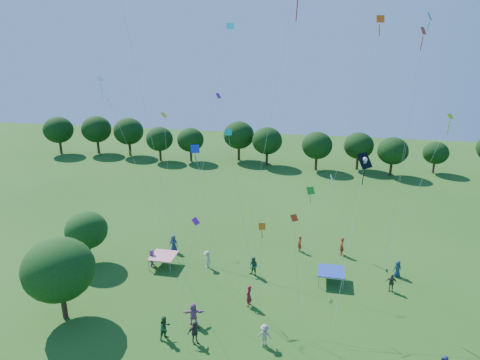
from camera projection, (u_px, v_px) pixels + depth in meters
name	position (u px, v px, depth m)	size (l,w,h in m)	color
near_tree_west	(59.00, 269.00, 30.48)	(5.09, 5.09, 6.34)	#422B19
near_tree_north	(86.00, 230.00, 38.66)	(3.78, 3.78, 4.94)	#422B19
treeline	(280.00, 141.00, 68.72)	(88.01, 8.77, 6.77)	#422B19
tent_red_stripe	(163.00, 256.00, 38.63)	(2.20, 2.20, 1.10)	red
tent_blue	(331.00, 271.00, 36.06)	(2.20, 2.20, 1.10)	#1A37AF
crowd_person_0	(397.00, 269.00, 37.02)	(0.74, 0.40, 1.50)	navy
crowd_person_1	(300.00, 244.00, 41.43)	(0.59, 0.38, 1.58)	maroon
crowd_person_2	(165.00, 328.00, 29.24)	(0.88, 0.47, 1.78)	#214D27
crowd_person_3	(265.00, 335.00, 28.69)	(1.03, 0.46, 1.57)	#A59384
crowd_person_4	(391.00, 283.00, 34.85)	(0.91, 0.42, 1.56)	#464138
crowd_person_5	(152.00, 258.00, 38.75)	(1.51, 0.54, 1.62)	#AE66AF
crowd_person_6	(174.00, 243.00, 41.39)	(0.83, 0.45, 1.68)	navy
crowd_person_7	(342.00, 246.00, 40.72)	(0.66, 0.43, 1.78)	maroon
crowd_person_8	(254.00, 266.00, 37.13)	(0.87, 0.47, 1.76)	#29603F
crowd_person_9	(207.00, 259.00, 38.45)	(1.07, 0.48, 1.64)	#C1BA9A
crowd_person_10	(194.00, 333.00, 28.86)	(0.97, 0.44, 1.66)	#38312D
crowd_person_11	(193.00, 314.00, 30.81)	(1.57, 0.56, 1.69)	#9E5C96
crowd_person_13	(249.00, 296.00, 32.88)	(0.66, 0.42, 1.77)	maroon
pirate_kite	(364.00, 163.00, 31.08)	(2.27, 6.80, 10.45)	black
red_high_kite	(285.00, 45.00, 26.91)	(3.71, 3.99, 23.11)	red
small_kite_0	(412.00, 101.00, 30.16)	(0.49, 3.77, 19.13)	#F43B0E
small_kite_1	(262.00, 240.00, 28.85)	(0.49, 0.83, 6.74)	orange
small_kite_2	(165.00, 136.00, 43.25)	(3.03, 7.01, 11.20)	gold
small_kite_3	(309.00, 208.00, 30.92)	(0.68, 4.26, 8.13)	#229C1C
small_kite_4	(419.00, 74.00, 32.92)	(1.55, 1.68, 20.27)	#1487C8
small_kite_5	(211.00, 130.00, 39.12)	(2.86, 3.76, 13.71)	#A51BA0
small_kite_6	(120.00, 129.00, 34.16)	(3.47, 4.18, 15.68)	white
small_kite_7	(221.00, 71.00, 39.23)	(3.75, 6.55, 19.78)	#0EDAD3
small_kite_8	(295.00, 235.00, 28.79)	(0.96, 1.32, 7.18)	red
small_kite_9	(353.00, 114.00, 26.38)	(4.37, 2.77, 19.71)	#FF570D
small_kite_10	(436.00, 149.00, 34.34)	(3.96, 1.07, 12.80)	#B2D813
small_kite_11	(135.00, 63.00, 37.63)	(5.12, 3.13, 22.33)	#1B8117
small_kite_12	(198.00, 165.00, 33.75)	(1.83, 0.92, 10.53)	#1434CE
small_kite_13	(191.00, 249.00, 24.91)	(2.53, 2.42, 8.92)	purple
small_kite_14	(333.00, 185.00, 40.62)	(2.44, 2.29, 6.10)	white
small_kite_15	(236.00, 177.00, 28.96)	(2.44, 0.76, 12.74)	#0BA987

